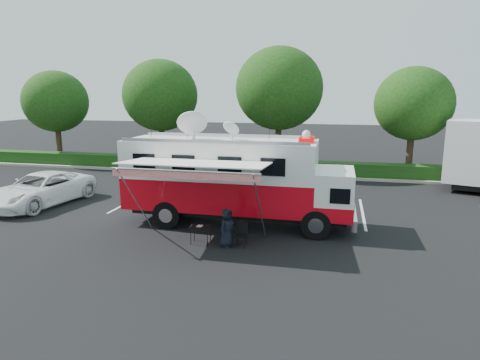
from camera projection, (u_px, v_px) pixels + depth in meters
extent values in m
plane|color=black|center=(238.00, 224.00, 18.92)|extent=(120.00, 120.00, 0.00)
cube|color=#9E998E|center=(333.00, 178.00, 28.54)|extent=(60.00, 0.35, 0.15)
cube|color=black|center=(333.00, 169.00, 29.31)|extent=(60.00, 1.20, 1.00)
cylinder|color=black|center=(59.00, 138.00, 34.82)|extent=(0.44, 0.44, 4.00)
ellipsoid|color=#14380F|center=(56.00, 101.00, 34.21)|extent=(5.12, 5.12, 4.86)
cylinder|color=black|center=(162.00, 138.00, 32.83)|extent=(0.44, 0.44, 4.40)
ellipsoid|color=#14380F|center=(160.00, 95.00, 32.16)|extent=(5.63, 5.63, 5.35)
cylinder|color=black|center=(278.00, 139.00, 30.84)|extent=(0.44, 0.44, 4.80)
ellipsoid|color=#14380F|center=(279.00, 88.00, 30.11)|extent=(6.14, 6.14, 5.84)
cylinder|color=black|center=(410.00, 148.00, 28.97)|extent=(0.44, 0.44, 4.00)
ellipsoid|color=#14380F|center=(414.00, 104.00, 28.36)|extent=(5.12, 5.12, 4.86)
cube|color=silver|center=(37.00, 194.00, 24.49)|extent=(0.12, 5.50, 0.01)
cube|color=silver|center=(134.00, 200.00, 23.19)|extent=(0.12, 5.50, 0.01)
cube|color=silver|center=(241.00, 206.00, 21.89)|extent=(0.12, 5.50, 0.01)
cube|color=silver|center=(363.00, 213.00, 20.59)|extent=(0.12, 5.50, 0.01)
cube|color=black|center=(237.00, 211.00, 18.80)|extent=(9.33, 1.52, 0.33)
cylinder|color=black|center=(316.00, 225.00, 16.90)|extent=(1.19, 0.35, 1.19)
cylinder|color=black|center=(319.00, 209.00, 19.18)|extent=(1.19, 0.35, 1.19)
cylinder|color=black|center=(167.00, 215.00, 18.27)|extent=(1.19, 0.35, 1.19)
cylinder|color=black|center=(186.00, 201.00, 20.55)|extent=(1.19, 0.35, 1.19)
cube|color=silver|center=(353.00, 217.00, 17.72)|extent=(0.22, 2.71, 0.43)
cube|color=silver|center=(334.00, 192.00, 17.68)|extent=(1.52, 2.71, 1.84)
cube|color=red|center=(334.00, 207.00, 17.81)|extent=(1.54, 2.73, 0.60)
cube|color=black|center=(352.00, 185.00, 17.46)|extent=(0.13, 2.41, 0.76)
cube|color=red|center=(221.00, 192.00, 18.79)|extent=(8.25, 2.71, 1.30)
cube|color=red|center=(221.00, 178.00, 18.66)|extent=(8.27, 2.73, 0.11)
cube|color=silver|center=(220.00, 159.00, 18.49)|extent=(8.25, 2.71, 1.52)
cube|color=silver|center=(220.00, 141.00, 18.33)|extent=(8.25, 2.71, 0.09)
cube|color=#CC0505|center=(307.00, 140.00, 17.50)|extent=(0.60, 1.03, 0.17)
sphere|color=silver|center=(306.00, 134.00, 18.54)|extent=(0.37, 0.37, 0.37)
ellipsoid|color=silver|center=(192.00, 123.00, 18.27)|extent=(1.30, 1.30, 0.39)
ellipsoid|color=silver|center=(231.00, 128.00, 18.33)|extent=(0.76, 0.76, 0.22)
cylinder|color=black|center=(151.00, 126.00, 19.36)|extent=(0.02, 0.02, 1.08)
cylinder|color=black|center=(187.00, 127.00, 18.98)|extent=(0.02, 0.02, 1.08)
cylinder|color=black|center=(269.00, 128.00, 18.18)|extent=(0.02, 0.02, 1.08)
cube|color=white|center=(196.00, 163.00, 15.95)|extent=(5.42, 2.60, 0.22)
cube|color=red|center=(184.00, 175.00, 14.76)|extent=(5.42, 0.04, 0.30)
cylinder|color=#B2B2B7|center=(184.00, 171.00, 14.72)|extent=(5.42, 0.07, 0.07)
cylinder|color=#B2B2B7|center=(136.00, 201.00, 16.74)|extent=(0.05, 2.79, 3.13)
cylinder|color=#B2B2B7|center=(260.00, 209.00, 15.67)|extent=(0.05, 2.79, 3.13)
imported|color=white|center=(42.00, 205.00, 22.16)|extent=(3.57, 6.24, 1.64)
imported|color=black|center=(227.00, 246.00, 16.21)|extent=(0.72, 0.85, 1.48)
cube|color=black|center=(201.00, 227.00, 16.41)|extent=(0.89, 0.70, 0.04)
cylinder|color=black|center=(191.00, 236.00, 16.35)|extent=(0.02, 0.02, 0.66)
cylinder|color=black|center=(194.00, 233.00, 16.74)|extent=(0.02, 0.02, 0.66)
cylinder|color=black|center=(207.00, 238.00, 16.20)|extent=(0.02, 0.02, 0.66)
cylinder|color=black|center=(210.00, 234.00, 16.60)|extent=(0.02, 0.02, 0.66)
cube|color=silver|center=(200.00, 226.00, 16.46)|extent=(0.21, 0.28, 0.01)
cube|color=black|center=(241.00, 236.00, 16.09)|extent=(0.44, 0.44, 0.04)
cube|color=black|center=(242.00, 228.00, 16.25)|extent=(0.43, 0.06, 0.47)
cylinder|color=black|center=(236.00, 243.00, 16.01)|extent=(0.02, 0.02, 0.42)
cylinder|color=black|center=(238.00, 240.00, 16.33)|extent=(0.02, 0.02, 0.42)
cylinder|color=black|center=(245.00, 243.00, 15.94)|extent=(0.02, 0.02, 0.42)
cylinder|color=black|center=(246.00, 240.00, 16.26)|extent=(0.02, 0.02, 0.42)
cylinder|color=black|center=(229.00, 234.00, 16.58)|extent=(0.47, 0.47, 0.72)
cylinder|color=black|center=(229.00, 224.00, 16.51)|extent=(0.50, 0.50, 0.04)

